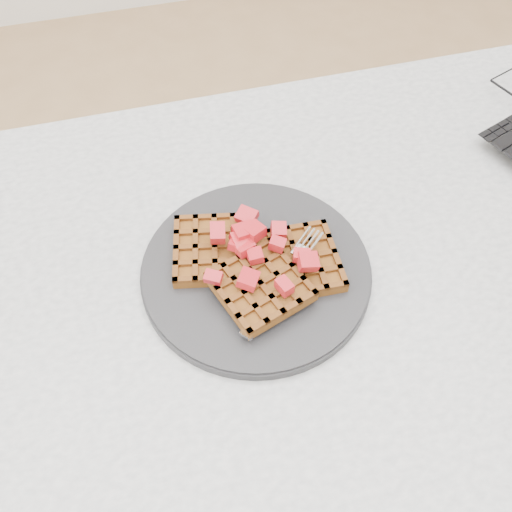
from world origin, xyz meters
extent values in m
plane|color=tan|center=(0.00, 0.00, 0.00)|extent=(4.00, 4.00, 0.00)
cube|color=silver|center=(0.00, 0.00, 0.73)|extent=(1.20, 0.80, 0.03)
cube|color=silver|center=(-0.55, 0.35, 0.36)|extent=(0.06, 0.06, 0.72)
cube|color=silver|center=(0.55, 0.35, 0.36)|extent=(0.06, 0.06, 0.72)
cylinder|color=black|center=(-0.14, 0.03, 0.76)|extent=(0.29, 0.29, 0.02)
camera|label=1|loc=(-0.25, -0.36, 1.36)|focal=40.00mm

